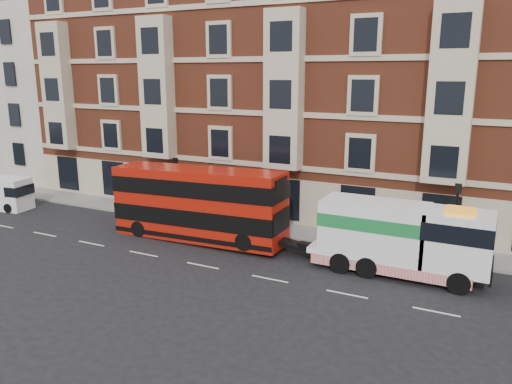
% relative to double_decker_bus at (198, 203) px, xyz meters
% --- Properties ---
extents(ground, '(120.00, 120.00, 0.00)m').
position_rel_double_decker_bus_xyz_m(ground, '(2.49, -3.51, -2.39)').
color(ground, black).
rests_on(ground, ground).
extents(sidewalk, '(90.00, 3.00, 0.15)m').
position_rel_double_decker_bus_xyz_m(sidewalk, '(2.49, 3.99, -2.31)').
color(sidewalk, slate).
rests_on(sidewalk, ground).
extents(victorian_terrace, '(45.00, 12.00, 20.40)m').
position_rel_double_decker_bus_xyz_m(victorian_terrace, '(2.99, 11.49, 7.68)').
color(victorian_terrace, brown).
rests_on(victorian_terrace, ground).
extents(cream_block, '(16.00, 10.00, 16.80)m').
position_rel_double_decker_bus_xyz_m(cream_block, '(-27.51, 10.49, 5.95)').
color(cream_block, beige).
rests_on(cream_block, ground).
extents(lamp_post_west, '(0.35, 0.15, 4.35)m').
position_rel_double_decker_bus_xyz_m(lamp_post_west, '(-3.51, 2.69, 0.29)').
color(lamp_post_west, black).
rests_on(lamp_post_west, sidewalk).
extents(lamp_post_east, '(0.35, 0.15, 4.35)m').
position_rel_double_decker_bus_xyz_m(lamp_post_east, '(14.49, 2.69, 0.29)').
color(lamp_post_east, black).
rests_on(lamp_post_east, sidewalk).
extents(double_decker_bus, '(11.13, 2.56, 4.51)m').
position_rel_double_decker_bus_xyz_m(double_decker_bus, '(0.00, 0.00, 0.00)').
color(double_decker_bus, '#AF1609').
rests_on(double_decker_bus, ground).
extents(tow_truck, '(8.91, 2.63, 3.71)m').
position_rel_double_decker_bus_xyz_m(tow_truck, '(12.06, 0.00, -0.42)').
color(tow_truck, white).
rests_on(tow_truck, ground).
extents(box_van, '(4.84, 2.46, 2.41)m').
position_rel_double_decker_bus_xyz_m(box_van, '(-17.59, -0.41, -1.20)').
color(box_van, white).
rests_on(box_van, ground).
extents(pedestrian, '(0.70, 0.59, 1.62)m').
position_rel_double_decker_bus_xyz_m(pedestrian, '(-4.55, 3.94, -1.43)').
color(pedestrian, black).
rests_on(pedestrian, sidewalk).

